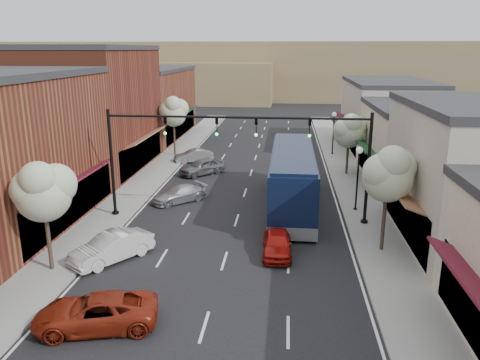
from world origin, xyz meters
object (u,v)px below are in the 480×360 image
(tree_left_near, at_px, (43,190))
(lamp_post_far, at_px, (334,126))
(lamp_post_near, at_px, (358,168))
(parked_car_c, at_px, (179,194))
(parked_car_b, at_px, (112,247))
(tree_left_far, at_px, (174,111))
(parked_car_d, at_px, (202,167))
(signal_mast_right, at_px, (329,152))
(parked_car_e, at_px, (194,156))
(parked_car_a, at_px, (96,312))
(tree_right_far, at_px, (350,130))
(coach_bus, at_px, (292,178))
(tree_right_near, at_px, (389,172))
(red_hatchback, at_px, (277,243))
(signal_mast_left, at_px, (147,148))

(tree_left_near, distance_m, lamp_post_far, 32.35)
(lamp_post_near, height_order, parked_car_c, lamp_post_near)
(tree_left_near, height_order, parked_car_b, tree_left_near)
(tree_left_far, relative_size, parked_car_d, 1.47)
(lamp_post_near, relative_size, parked_car_c, 1.10)
(signal_mast_right, relative_size, parked_car_c, 2.04)
(tree_left_near, distance_m, parked_car_e, 23.91)
(parked_car_c, bearing_deg, tree_left_far, 152.02)
(lamp_post_near, height_order, parked_car_a, lamp_post_near)
(parked_car_c, bearing_deg, tree_right_far, 81.58)
(tree_right_far, distance_m, tree_left_far, 17.66)
(coach_bus, bearing_deg, tree_left_near, -136.44)
(tree_right_far, distance_m, parked_car_e, 15.01)
(signal_mast_right, relative_size, parked_car_d, 1.97)
(tree_right_near, relative_size, parked_car_e, 1.59)
(lamp_post_near, height_order, red_hatchback, lamp_post_near)
(tree_right_far, bearing_deg, red_hatchback, -108.60)
(lamp_post_far, bearing_deg, parked_car_d, -142.99)
(parked_car_a, relative_size, parked_car_d, 1.15)
(parked_car_b, bearing_deg, red_hatchback, 47.27)
(lamp_post_near, height_order, parked_car_d, lamp_post_near)
(signal_mast_right, xyz_separation_m, tree_right_far, (2.73, 11.95, -0.63))
(red_hatchback, relative_size, parked_car_d, 0.90)
(tree_right_far, relative_size, parked_car_c, 1.34)
(tree_left_near, distance_m, parked_car_d, 19.75)
(tree_left_far, distance_m, lamp_post_near, 22.33)
(parked_car_a, bearing_deg, signal_mast_left, 173.53)
(tree_right_far, relative_size, lamp_post_far, 1.22)
(signal_mast_left, distance_m, red_hatchback, 10.42)
(tree_right_near, relative_size, tree_left_near, 1.05)
(coach_bus, distance_m, parked_car_c, 8.15)
(coach_bus, distance_m, parked_car_b, 13.40)
(signal_mast_left, bearing_deg, parked_car_b, -91.36)
(red_hatchback, bearing_deg, parked_car_c, 129.52)
(signal_mast_left, distance_m, parked_car_c, 5.33)
(parked_car_b, xyz_separation_m, parked_car_e, (-0.07, 21.96, -0.11))
(signal_mast_right, relative_size, tree_right_near, 1.38)
(tree_right_near, distance_m, parked_car_e, 24.43)
(parked_car_a, bearing_deg, tree_left_near, -150.22)
(tree_left_far, xyz_separation_m, parked_car_c, (3.75, -14.64, -4.02))
(tree_left_far, bearing_deg, lamp_post_far, 7.30)
(coach_bus, distance_m, parked_car_a, 17.37)
(signal_mast_right, distance_m, red_hatchback, 6.95)
(red_hatchback, height_order, parked_car_d, parked_car_d)
(parked_car_c, height_order, parked_car_d, parked_car_d)
(signal_mast_left, bearing_deg, tree_left_near, -108.10)
(coach_bus, bearing_deg, lamp_post_far, 75.94)
(signal_mast_left, relative_size, tree_left_near, 1.44)
(lamp_post_near, xyz_separation_m, parked_car_d, (-12.00, 8.45, -2.30))
(parked_car_b, relative_size, parked_car_d, 1.06)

